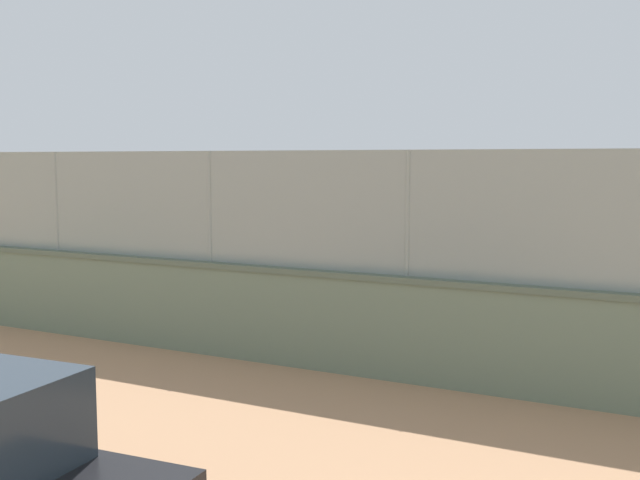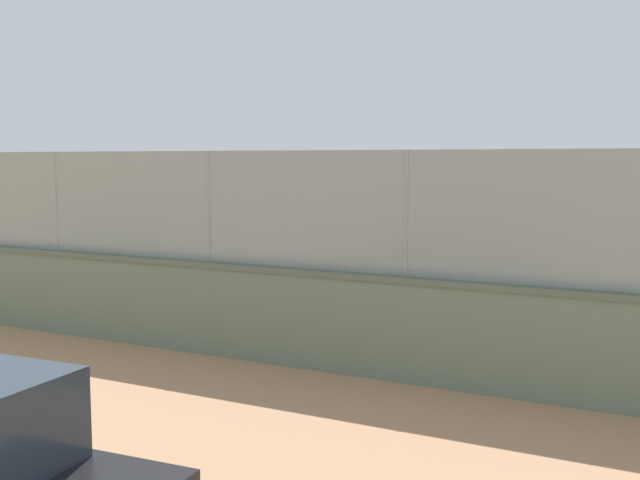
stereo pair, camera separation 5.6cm
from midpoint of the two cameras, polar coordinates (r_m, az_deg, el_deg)
name	(u,v)px [view 2 (the right image)]	position (r m, az deg, el deg)	size (l,w,h in m)	color
ground_plane	(459,261)	(22.62, 10.40, -1.56)	(260.00, 260.00, 0.00)	tan
perimeter_wall	(211,307)	(11.85, -8.04, -4.95)	(25.96, 0.83, 1.42)	slate
fence_panel_on_wall	(209,206)	(11.65, -8.15, 2.50)	(25.50, 0.47, 1.67)	gray
player_foreground_swinging	(245,233)	(20.87, -5.56, 0.50)	(0.95, 0.93, 1.61)	navy
player_crossing_court	(518,253)	(17.13, 14.66, -0.97)	(0.67, 0.96, 1.58)	#B2B2B2
player_baseline_waiting	(378,236)	(20.76, 4.46, 0.30)	(0.91, 0.65, 1.52)	black
sports_ball	(242,273)	(19.67, -5.80, -2.48)	(0.11, 0.11, 0.11)	white
spare_ball_by_wall	(475,365)	(11.06, 11.69, -9.15)	(0.18, 0.18, 0.18)	#3399D8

